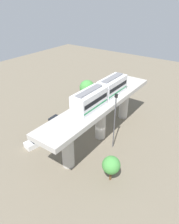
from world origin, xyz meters
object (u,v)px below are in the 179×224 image
Objects in this scene: tree_far_corner at (87,88)px; signal_post at (115,119)px; parked_car_white at (37,141)px; tree_near_viaduct at (102,92)px; parked_car_yellow at (55,122)px; train at (102,93)px; tree_mid_lot at (111,165)px.

tree_far_corner is 20.14m from signal_post.
signal_post reaches higher than tree_far_corner.
tree_near_viaduct is at bearing 97.90° from parked_car_white.
parked_car_yellow is (-1.78, 6.52, 0.00)m from parked_car_white.
tree_far_corner is (-3.73, 20.41, 2.36)m from parked_car_white.
parked_car_yellow is 0.86× the size of tree_near_viaduct.
parked_car_white is 14.51m from signal_post.
train reaches higher than signal_post.
signal_post is (15.19, -12.97, 2.56)m from tree_far_corner.
signal_post reaches higher than tree_mid_lot.
parked_car_white is 0.89× the size of tree_near_viaduct.
signal_post is at bearing 1.49° from parked_car_yellow.
signal_post reaches higher than tree_near_viaduct.
parked_car_yellow is (-9.83, -2.01, -8.47)m from train.
train is at bearing 131.33° from tree_mid_lot.
parked_car_white is 20.88m from tree_far_corner.
tree_far_corner reaches higher than parked_car_white.
signal_post reaches higher than parked_car_yellow.
parked_car_white is 15.10m from tree_mid_lot.
tree_far_corner is at bearing 134.80° from train.
tree_mid_lot is 0.82× the size of tree_far_corner.
signal_post is (-3.49, 6.73, 2.89)m from tree_mid_lot.
tree_far_corner is (-1.96, 13.88, 2.36)m from parked_car_yellow.
tree_far_corner reaches higher than parked_car_yellow.
signal_post is at bearing 117.40° from tree_mid_lot.
tree_near_viaduct is 1.21× the size of tree_mid_lot.
parked_car_white is 0.43× the size of signal_post.
tree_mid_lot is at bearing -46.53° from tree_far_corner.
tree_far_corner reaches higher than tree_near_viaduct.
parked_car_yellow is at bearing 115.89° from parked_car_white.
train reaches higher than parked_car_yellow.
tree_mid_lot is at bearing -62.60° from signal_post.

